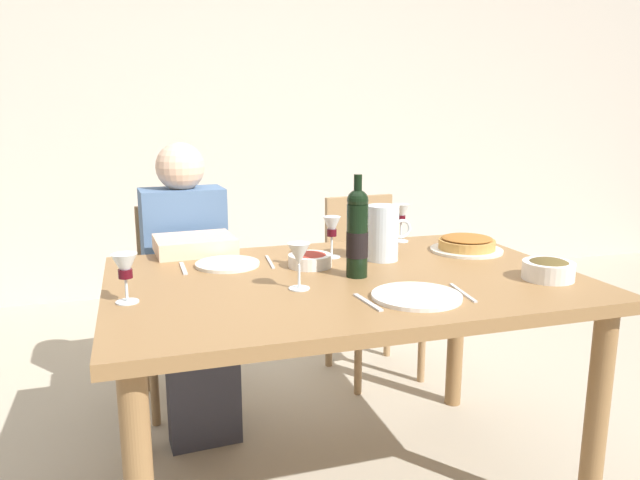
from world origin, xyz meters
The scene contains 20 objects.
back_wall centered at (0.00, 2.56, 1.40)m, with size 8.00×0.10×2.80m, color beige.
dining_table centered at (0.00, 0.00, 0.67)m, with size 1.50×1.00×0.76m.
wine_bottle centered at (0.03, -0.02, 0.90)m, with size 0.07×0.07×0.33m.
water_pitcher centered at (0.20, 0.16, 0.85)m, with size 0.17×0.12×0.20m.
baked_tart centered at (0.56, 0.19, 0.79)m, with size 0.27×0.27×0.06m.
salad_bowl centered at (-0.08, 0.15, 0.79)m, with size 0.15×0.15×0.05m.
olive_bowl centered at (0.60, -0.23, 0.80)m, with size 0.16×0.16×0.07m.
wine_glass_left_diner centered at (0.04, 0.25, 0.87)m, with size 0.07×0.07×0.15m.
wine_glass_right_diner centered at (-0.67, -0.08, 0.86)m, with size 0.07×0.07×0.14m.
wine_glass_centre centered at (0.39, 0.43, 0.87)m, with size 0.06×0.06×0.15m.
wine_glass_spare centered at (-0.18, -0.10, 0.86)m, with size 0.07×0.07×0.14m.
dinner_plate_left_setting centered at (0.11, -0.28, 0.77)m, with size 0.26×0.26×0.01m, color white.
dinner_plate_right_setting centered at (-0.34, 0.25, 0.77)m, with size 0.22×0.22×0.01m, color silver.
fork_left_setting centered at (-0.04, -0.28, 0.76)m, with size 0.16×0.01×0.01m, color silver.
knife_left_setting centered at (0.26, -0.28, 0.76)m, with size 0.18×0.01×0.01m, color silver.
knife_right_setting centered at (-0.19, 0.25, 0.76)m, with size 0.18×0.01×0.01m, color silver.
spoon_right_setting centered at (-0.49, 0.25, 0.76)m, with size 0.16×0.01×0.01m, color silver.
chair_left centered at (-0.46, 0.89, 0.50)m, with size 0.43×0.43×0.87m.
diner_left centered at (-0.44, 0.65, 0.62)m, with size 0.35×0.52×1.16m.
chair_right centered at (0.44, 0.90, 0.50)m, with size 0.43×0.43×0.87m.
Camera 1 is at (-0.64, -1.76, 1.28)m, focal length 33.56 mm.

